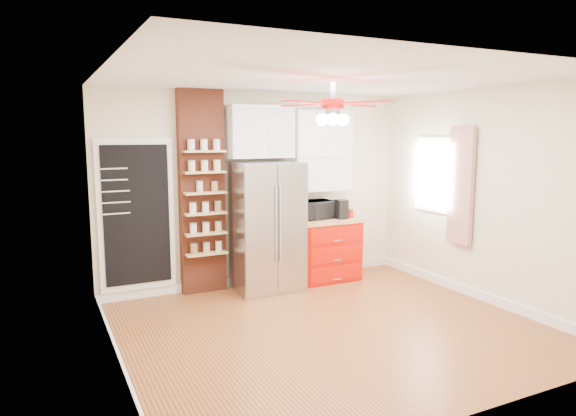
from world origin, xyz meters
name	(u,v)px	position (x,y,z in m)	size (l,w,h in m)	color
floor	(330,328)	(0.00, 0.00, 0.00)	(4.50, 4.50, 0.00)	#9B5B27
ceiling	(333,77)	(0.00, 0.00, 2.70)	(4.50, 4.50, 0.00)	white
wall_back	(259,189)	(0.00, 2.00, 1.35)	(4.50, 0.02, 2.70)	beige
wall_front	(475,242)	(0.00, -2.00, 1.35)	(4.50, 0.02, 2.70)	beige
wall_left	(111,223)	(-2.25, 0.00, 1.35)	(0.02, 4.00, 2.70)	beige
wall_right	(485,196)	(2.25, 0.00, 1.35)	(0.02, 4.00, 2.70)	beige
chalkboard	(137,215)	(-1.70, 1.96, 1.10)	(0.95, 0.05, 1.95)	white
brick_pillar	(202,193)	(-0.85, 1.92, 1.35)	(0.60, 0.16, 2.70)	brown
fridge	(266,226)	(-0.05, 1.63, 0.88)	(0.90, 0.70, 1.75)	#A7A7AB
upper_glass_cabinet	(260,132)	(-0.05, 1.82, 2.15)	(0.90, 0.35, 0.70)	white
red_cabinet	(326,249)	(0.92, 1.68, 0.45)	(0.94, 0.64, 0.90)	red
upper_shelf_unit	(321,151)	(0.92, 1.85, 1.88)	(0.90, 0.30, 1.15)	white
window	(435,175)	(2.23, 0.90, 1.55)	(0.04, 0.75, 1.05)	white
curtain	(461,186)	(2.18, 0.35, 1.45)	(0.06, 0.40, 1.55)	#A92516
ceiling_fan	(333,105)	(0.00, 0.00, 2.42)	(1.40, 1.40, 0.44)	silver
toaster_oven	(315,210)	(0.79, 1.76, 1.03)	(0.48, 0.33, 0.27)	black
coffee_maker	(341,209)	(1.13, 1.60, 1.04)	(0.15, 0.18, 0.28)	black
canister_left	(350,213)	(1.29, 1.62, 0.96)	(0.11, 0.11, 0.13)	red
canister_right	(349,213)	(1.29, 1.64, 0.97)	(0.10, 0.10, 0.14)	#B0092B
pantry_jar_oats	(200,187)	(-0.92, 1.80, 1.44)	(0.09, 0.09, 0.14)	beige
pantry_jar_beans	(214,187)	(-0.71, 1.81, 1.43)	(0.09, 0.09, 0.12)	#9C764F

